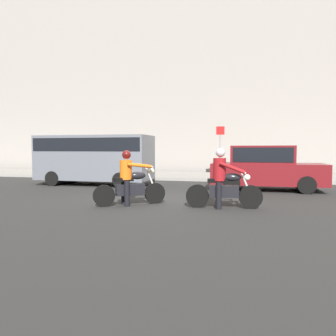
# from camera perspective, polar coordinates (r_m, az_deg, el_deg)

# --- Properties ---
(ground_plane) EXTENTS (80.00, 80.00, 0.00)m
(ground_plane) POSITION_cam_1_polar(r_m,az_deg,el_deg) (10.36, -2.76, -5.47)
(ground_plane) COLOR #282828
(sidewalk_slab) EXTENTS (40.00, 4.40, 0.14)m
(sidewalk_slab) POSITION_cam_1_polar(r_m,az_deg,el_deg) (18.11, 4.46, -1.44)
(sidewalk_slab) COLOR gray
(sidewalk_slab) RESTS_ON ground_plane
(building_facade) EXTENTS (40.00, 1.40, 12.72)m
(building_facade) POSITION_cam_1_polar(r_m,az_deg,el_deg) (21.93, 6.04, 15.93)
(building_facade) COLOR gray
(building_facade) RESTS_ON ground_plane
(motorcycle_with_rider_crimson) EXTENTS (2.05, 0.70, 1.63)m
(motorcycle_with_rider_crimson) POSITION_cam_1_polar(r_m,az_deg,el_deg) (8.79, 9.79, -2.75)
(motorcycle_with_rider_crimson) COLOR black
(motorcycle_with_rider_crimson) RESTS_ON ground_plane
(motorcycle_with_rider_orange_stripe) EXTENTS (1.79, 1.28, 1.56)m
(motorcycle_with_rider_orange_stripe) POSITION_cam_1_polar(r_m,az_deg,el_deg) (9.20, -6.82, -2.56)
(motorcycle_with_rider_orange_stripe) COLOR black
(motorcycle_with_rider_orange_stripe) RESTS_ON ground_plane
(parked_van_slate_gray) EXTENTS (5.04, 1.96, 2.18)m
(parked_van_slate_gray) POSITION_cam_1_polar(r_m,az_deg,el_deg) (14.67, -12.87, 2.06)
(parked_van_slate_gray) COLOR slate
(parked_van_slate_gray) RESTS_ON ground_plane
(parked_sedan_maroon) EXTENTS (4.21, 1.82, 1.72)m
(parked_sedan_maroon) POSITION_cam_1_polar(r_m,az_deg,el_deg) (12.98, 16.84, 0.09)
(parked_sedan_maroon) COLOR maroon
(parked_sedan_maroon) RESTS_ON ground_plane
(street_sign_post) EXTENTS (0.44, 0.08, 2.69)m
(street_sign_post) POSITION_cam_1_polar(r_m,az_deg,el_deg) (17.49, 9.26, 3.90)
(street_sign_post) COLOR gray
(street_sign_post) RESTS_ON sidewalk_slab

